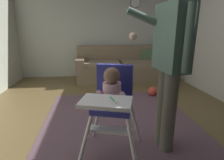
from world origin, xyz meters
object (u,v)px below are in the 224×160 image
object	(u,v)px
couch	(119,67)
toy_ball	(153,91)
high_chair	(112,96)
sippy_cup	(170,59)
side_table	(170,66)
wall_clock	(135,3)
adult_standing	(170,62)

from	to	relation	value
couch	toy_ball	world-z (taller)	couch
high_chair	sippy_cup	distance (m)	3.18
couch	side_table	bearing A→B (deg)	77.78
high_chair	wall_clock	size ratio (longest dim) A/B	3.41
adult_standing	wall_clock	world-z (taller)	wall_clock
side_table	sippy_cup	bearing A→B (deg)	180.00
sippy_cup	wall_clock	distance (m)	1.75
wall_clock	toy_ball	bearing A→B (deg)	-91.03
adult_standing	toy_ball	xyz separation A→B (m)	(0.43, 1.55, -0.86)
adult_standing	sippy_cup	size ratio (longest dim) A/B	16.71
side_table	wall_clock	size ratio (longest dim) A/B	1.91
couch	high_chair	world-z (taller)	high_chair
sippy_cup	high_chair	bearing A→B (deg)	-124.40
couch	side_table	distance (m)	1.29
high_chair	sippy_cup	size ratio (longest dim) A/B	9.30
toy_ball	side_table	distance (m)	1.33
couch	wall_clock	bearing A→B (deg)	134.32
high_chair	adult_standing	size ratio (longest dim) A/B	0.56
high_chair	sippy_cup	bearing A→B (deg)	162.72
high_chair	toy_ball	size ratio (longest dim) A/B	5.11
adult_standing	sippy_cup	distance (m)	2.86
adult_standing	toy_ball	bearing A→B (deg)	-111.86
adult_standing	side_table	xyz separation A→B (m)	(1.24, 2.56, -0.57)
adult_standing	side_table	bearing A→B (deg)	-122.06
wall_clock	adult_standing	bearing A→B (deg)	-98.00
toy_ball	sippy_cup	xyz separation A→B (m)	(0.79, 1.01, 0.48)
high_chair	adult_standing	distance (m)	0.65
couch	adult_standing	distance (m)	2.90
adult_standing	sippy_cup	xyz separation A→B (m)	(1.22, 2.56, -0.38)
couch	sippy_cup	size ratio (longest dim) A/B	21.66
high_chair	sippy_cup	xyz separation A→B (m)	(1.79, 2.62, -0.07)
toy_ball	wall_clock	distance (m)	2.57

